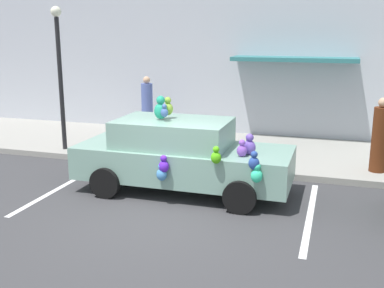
{
  "coord_description": "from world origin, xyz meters",
  "views": [
    {
      "loc": [
        2.98,
        -7.39,
        3.35
      ],
      "look_at": [
        -0.04,
        2.17,
        0.9
      ],
      "focal_mm": 43.45,
      "sensor_mm": 36.0,
      "label": 1
    }
  ],
  "objects_px": {
    "teddy_bear_on_sidewalk": "(179,147)",
    "pedestrian_near_shopfront": "(380,138)",
    "pedestrian_walking_past": "(147,108)",
    "street_lamp_post": "(59,64)",
    "plush_covered_car": "(181,155)"
  },
  "relations": [
    {
      "from": "plush_covered_car",
      "to": "pedestrian_walking_past",
      "type": "bearing_deg",
      "value": 120.91
    },
    {
      "from": "teddy_bear_on_sidewalk",
      "to": "pedestrian_near_shopfront",
      "type": "height_order",
      "value": "pedestrian_near_shopfront"
    },
    {
      "from": "teddy_bear_on_sidewalk",
      "to": "pedestrian_near_shopfront",
      "type": "relative_size",
      "value": 0.4
    },
    {
      "from": "pedestrian_walking_past",
      "to": "pedestrian_near_shopfront",
      "type": "bearing_deg",
      "value": -17.26
    },
    {
      "from": "street_lamp_post",
      "to": "pedestrian_walking_past",
      "type": "height_order",
      "value": "street_lamp_post"
    },
    {
      "from": "street_lamp_post",
      "to": "teddy_bear_on_sidewalk",
      "type": "bearing_deg",
      "value": -0.92
    },
    {
      "from": "teddy_bear_on_sidewalk",
      "to": "pedestrian_walking_past",
      "type": "distance_m",
      "value": 3.17
    },
    {
      "from": "street_lamp_post",
      "to": "pedestrian_walking_past",
      "type": "relative_size",
      "value": 2.09
    },
    {
      "from": "teddy_bear_on_sidewalk",
      "to": "street_lamp_post",
      "type": "xyz_separation_m",
      "value": [
        -3.39,
        0.05,
        2.03
      ]
    },
    {
      "from": "teddy_bear_on_sidewalk",
      "to": "pedestrian_near_shopfront",
      "type": "bearing_deg",
      "value": 4.74
    },
    {
      "from": "plush_covered_car",
      "to": "pedestrian_walking_past",
      "type": "height_order",
      "value": "plush_covered_car"
    },
    {
      "from": "plush_covered_car",
      "to": "street_lamp_post",
      "type": "relative_size",
      "value": 1.18
    },
    {
      "from": "teddy_bear_on_sidewalk",
      "to": "pedestrian_near_shopfront",
      "type": "distance_m",
      "value": 4.8
    },
    {
      "from": "pedestrian_near_shopfront",
      "to": "pedestrian_walking_past",
      "type": "xyz_separation_m",
      "value": [
        -6.67,
        2.07,
        0.05
      ]
    },
    {
      "from": "street_lamp_post",
      "to": "pedestrian_near_shopfront",
      "type": "xyz_separation_m",
      "value": [
        8.15,
        0.34,
        -1.55
      ]
    }
  ]
}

